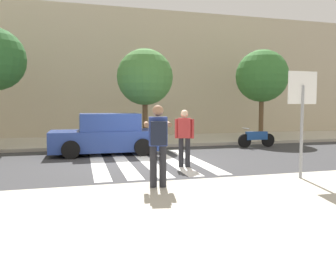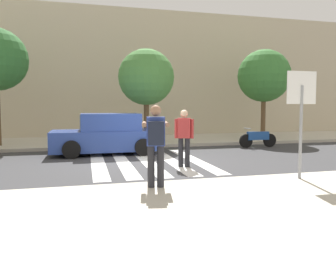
# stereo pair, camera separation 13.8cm
# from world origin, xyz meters

# --- Properties ---
(ground_plane) EXTENTS (120.00, 120.00, 0.00)m
(ground_plane) POSITION_xyz_m (0.00, 0.00, 0.00)
(ground_plane) COLOR #38383A
(sidewalk_near) EXTENTS (60.00, 6.00, 0.14)m
(sidewalk_near) POSITION_xyz_m (0.00, -6.20, 0.07)
(sidewalk_near) COLOR beige
(sidewalk_near) RESTS_ON ground
(sidewalk_far) EXTENTS (60.00, 4.80, 0.14)m
(sidewalk_far) POSITION_xyz_m (0.00, 6.00, 0.07)
(sidewalk_far) COLOR beige
(sidewalk_far) RESTS_ON ground
(building_facade_far) EXTENTS (56.00, 4.00, 7.36)m
(building_facade_far) POSITION_xyz_m (0.00, 10.40, 3.68)
(building_facade_far) COLOR beige
(building_facade_far) RESTS_ON ground
(crosswalk_stripe_0) EXTENTS (0.44, 5.20, 0.01)m
(crosswalk_stripe_0) POSITION_xyz_m (-1.60, 0.20, 0.00)
(crosswalk_stripe_0) COLOR silver
(crosswalk_stripe_0) RESTS_ON ground
(crosswalk_stripe_1) EXTENTS (0.44, 5.20, 0.01)m
(crosswalk_stripe_1) POSITION_xyz_m (-0.80, 0.20, 0.00)
(crosswalk_stripe_1) COLOR silver
(crosswalk_stripe_1) RESTS_ON ground
(crosswalk_stripe_2) EXTENTS (0.44, 5.20, 0.01)m
(crosswalk_stripe_2) POSITION_xyz_m (0.00, 0.20, 0.00)
(crosswalk_stripe_2) COLOR silver
(crosswalk_stripe_2) RESTS_ON ground
(crosswalk_stripe_3) EXTENTS (0.44, 5.20, 0.01)m
(crosswalk_stripe_3) POSITION_xyz_m (0.80, 0.20, 0.00)
(crosswalk_stripe_3) COLOR silver
(crosswalk_stripe_3) RESTS_ON ground
(crosswalk_stripe_4) EXTENTS (0.44, 5.20, 0.01)m
(crosswalk_stripe_4) POSITION_xyz_m (1.60, 0.20, 0.00)
(crosswalk_stripe_4) COLOR silver
(crosswalk_stripe_4) RESTS_ON ground
(stop_sign) EXTENTS (0.76, 0.08, 2.51)m
(stop_sign) POSITION_xyz_m (2.91, -3.73, 1.97)
(stop_sign) COLOR gray
(stop_sign) RESTS_ON sidewalk_near
(photographer_with_backpack) EXTENTS (0.67, 0.91, 1.72)m
(photographer_with_backpack) POSITION_xyz_m (-0.56, -3.73, 1.17)
(photographer_with_backpack) COLOR #232328
(photographer_with_backpack) RESTS_ON sidewalk_near
(pedestrian_crossing) EXTENTS (0.55, 0.36, 1.72)m
(pedestrian_crossing) POSITION_xyz_m (0.90, -1.00, 0.97)
(pedestrian_crossing) COLOR #232328
(pedestrian_crossing) RESTS_ON ground
(parked_car_blue) EXTENTS (4.10, 1.92, 1.55)m
(parked_car_blue) POSITION_xyz_m (-1.15, 2.30, 0.73)
(parked_car_blue) COLOR #284293
(parked_car_blue) RESTS_ON ground
(motorcycle) EXTENTS (1.76, 0.60, 0.87)m
(motorcycle) POSITION_xyz_m (5.41, 2.60, 0.41)
(motorcycle) COLOR black
(motorcycle) RESTS_ON ground
(street_tree_center) EXTENTS (2.52, 2.52, 4.25)m
(street_tree_center) POSITION_xyz_m (0.72, 4.28, 3.12)
(street_tree_center) COLOR brown
(street_tree_center) RESTS_ON sidewalk_far
(street_tree_east) EXTENTS (2.70, 2.70, 4.60)m
(street_tree_east) POSITION_xyz_m (7.03, 4.95, 3.37)
(street_tree_east) COLOR brown
(street_tree_east) RESTS_ON sidewalk_far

